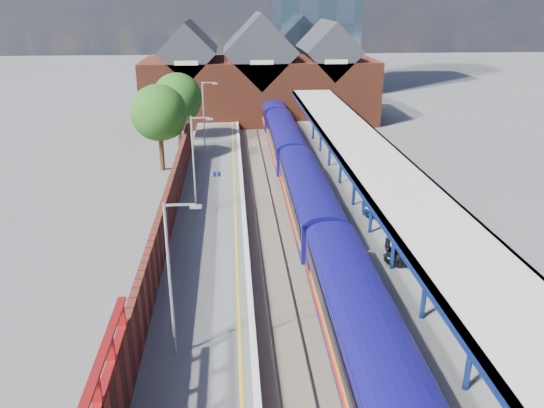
{
  "coord_description": "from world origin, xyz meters",
  "views": [
    {
      "loc": [
        -3.84,
        -13.1,
        15.23
      ],
      "look_at": [
        -1.32,
        19.46,
        2.6
      ],
      "focal_mm": 35.0,
      "sensor_mm": 36.0,
      "label": 1
    }
  ],
  "objects_px": {
    "lamp_post_c": "(196,160)",
    "parked_car_silver": "(425,250)",
    "lamp_post_b": "(173,272)",
    "platform_sign": "(217,182)",
    "parked_car_dark": "(422,255)",
    "train": "(294,162)",
    "lamp_post_d": "(205,113)",
    "parked_car_blue": "(395,208)"
  },
  "relations": [
    {
      "from": "train",
      "to": "platform_sign",
      "type": "bearing_deg",
      "value": -134.59
    },
    {
      "from": "lamp_post_b",
      "to": "platform_sign",
      "type": "distance_m",
      "value": 18.2
    },
    {
      "from": "lamp_post_c",
      "to": "platform_sign",
      "type": "height_order",
      "value": "lamp_post_c"
    },
    {
      "from": "lamp_post_b",
      "to": "lamp_post_d",
      "type": "distance_m",
      "value": 32.0
    },
    {
      "from": "parked_car_dark",
      "to": "lamp_post_c",
      "type": "bearing_deg",
      "value": 73.78
    },
    {
      "from": "lamp_post_b",
      "to": "parked_car_silver",
      "type": "relative_size",
      "value": 1.54
    },
    {
      "from": "parked_car_blue",
      "to": "lamp_post_b",
      "type": "bearing_deg",
      "value": 156.66
    },
    {
      "from": "lamp_post_b",
      "to": "platform_sign",
      "type": "bearing_deg",
      "value": 85.67
    },
    {
      "from": "platform_sign",
      "to": "lamp_post_b",
      "type": "bearing_deg",
      "value": -94.33
    },
    {
      "from": "lamp_post_b",
      "to": "train",
      "type": "bearing_deg",
      "value": 72.28
    },
    {
      "from": "train",
      "to": "lamp_post_d",
      "type": "xyz_separation_m",
      "value": [
        -7.86,
        7.41,
        2.87
      ]
    },
    {
      "from": "platform_sign",
      "to": "parked_car_dark",
      "type": "xyz_separation_m",
      "value": [
        11.79,
        -10.69,
        -1.08
      ]
    },
    {
      "from": "parked_car_silver",
      "to": "parked_car_dark",
      "type": "bearing_deg",
      "value": 164.39
    },
    {
      "from": "lamp_post_b",
      "to": "lamp_post_d",
      "type": "xyz_separation_m",
      "value": [
        0.0,
        32.0,
        0.0
      ]
    },
    {
      "from": "parked_car_dark",
      "to": "parked_car_blue",
      "type": "xyz_separation_m",
      "value": [
        0.58,
        7.17,
        0.02
      ]
    },
    {
      "from": "platform_sign",
      "to": "lamp_post_c",
      "type": "bearing_deg",
      "value": -124.26
    },
    {
      "from": "lamp_post_c",
      "to": "parked_car_blue",
      "type": "bearing_deg",
      "value": -6.31
    },
    {
      "from": "lamp_post_b",
      "to": "lamp_post_d",
      "type": "relative_size",
      "value": 1.0
    },
    {
      "from": "lamp_post_d",
      "to": "platform_sign",
      "type": "bearing_deg",
      "value": -84.44
    },
    {
      "from": "lamp_post_b",
      "to": "platform_sign",
      "type": "height_order",
      "value": "lamp_post_b"
    },
    {
      "from": "lamp_post_b",
      "to": "lamp_post_d",
      "type": "height_order",
      "value": "same"
    },
    {
      "from": "lamp_post_c",
      "to": "parked_car_blue",
      "type": "relative_size",
      "value": 1.54
    },
    {
      "from": "lamp_post_c",
      "to": "lamp_post_b",
      "type": "bearing_deg",
      "value": -90.0
    },
    {
      "from": "train",
      "to": "lamp_post_c",
      "type": "height_order",
      "value": "lamp_post_c"
    },
    {
      "from": "platform_sign",
      "to": "parked_car_silver",
      "type": "distance_m",
      "value": 15.92
    },
    {
      "from": "parked_car_blue",
      "to": "lamp_post_d",
      "type": "bearing_deg",
      "value": 58.24
    },
    {
      "from": "train",
      "to": "lamp_post_b",
      "type": "relative_size",
      "value": 9.42
    },
    {
      "from": "train",
      "to": "lamp_post_c",
      "type": "xyz_separation_m",
      "value": [
        -7.86,
        -8.59,
        2.87
      ]
    },
    {
      "from": "lamp_post_c",
      "to": "lamp_post_d",
      "type": "relative_size",
      "value": 1.0
    },
    {
      "from": "train",
      "to": "parked_car_blue",
      "type": "distance_m",
      "value": 11.7
    },
    {
      "from": "lamp_post_b",
      "to": "parked_car_blue",
      "type": "relative_size",
      "value": 1.54
    },
    {
      "from": "lamp_post_b",
      "to": "parked_car_blue",
      "type": "distance_m",
      "value": 20.24
    },
    {
      "from": "lamp_post_b",
      "to": "parked_car_silver",
      "type": "bearing_deg",
      "value": 29.72
    },
    {
      "from": "train",
      "to": "parked_car_silver",
      "type": "xyz_separation_m",
      "value": [
        5.58,
        -16.92,
        -0.37
      ]
    },
    {
      "from": "train",
      "to": "parked_car_blue",
      "type": "bearing_deg",
      "value": -59.82
    },
    {
      "from": "lamp_post_c",
      "to": "parked_car_dark",
      "type": "bearing_deg",
      "value": -33.47
    },
    {
      "from": "lamp_post_c",
      "to": "parked_car_dark",
      "type": "xyz_separation_m",
      "value": [
        13.15,
        -8.69,
        -3.38
      ]
    },
    {
      "from": "lamp_post_c",
      "to": "parked_car_silver",
      "type": "distance_m",
      "value": 16.14
    },
    {
      "from": "train",
      "to": "parked_car_blue",
      "type": "height_order",
      "value": "train"
    },
    {
      "from": "parked_car_silver",
      "to": "parked_car_blue",
      "type": "distance_m",
      "value": 6.82
    },
    {
      "from": "lamp_post_d",
      "to": "parked_car_silver",
      "type": "bearing_deg",
      "value": -61.1
    },
    {
      "from": "lamp_post_d",
      "to": "parked_car_blue",
      "type": "distance_m",
      "value": 22.51
    }
  ]
}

